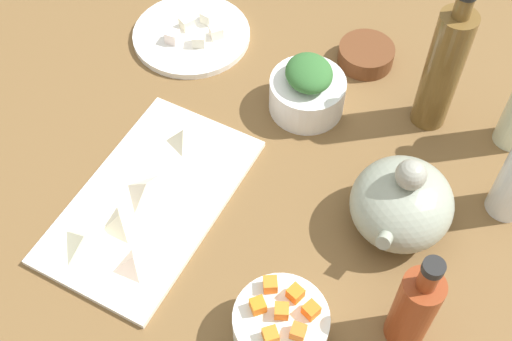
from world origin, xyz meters
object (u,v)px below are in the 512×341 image
bowl_carrots (281,327)px  bowl_small_side (366,55)px  plate_tofu (192,35)px  bottle_3 (443,69)px  cutting_board (151,200)px  bottle_2 (415,308)px  bowl_greens (308,95)px  teapot (402,203)px

bowl_carrots → bowl_small_side: 53.46cm
plate_tofu → bottle_3: 46.03cm
cutting_board → bowl_small_side: bearing=156.8°
bowl_carrots → bottle_3: size_ratio=0.47×
bowl_carrots → bottle_2: 17.15cm
bowl_small_side → bottle_2: bottle_2 is taller
bottle_3 → plate_tofu: bearing=-88.9°
cutting_board → bottle_3: bottle_3 is taller
bowl_greens → bowl_small_side: bowl_greens is taller
plate_tofu → bottle_3: bottle_3 is taller
plate_tofu → bowl_greens: (6.07, 25.85, 2.50)cm
bowl_small_side → bottle_3: bottle_3 is taller
teapot → bowl_small_side: bearing=-151.2°
plate_tofu → bowl_small_side: bowl_small_side is taller
bowl_carrots → teapot: 24.79cm
plate_tofu → bowl_small_side: bearing=105.3°
cutting_board → plate_tofu: size_ratio=1.64×
bottle_2 → teapot: bearing=-156.6°
bowl_small_side → teapot: (29.38, 16.16, 3.87)cm
cutting_board → plate_tofu: plate_tofu is taller
bottle_2 → cutting_board: bearing=-93.6°
teapot → bottle_2: bottle_2 is taller
cutting_board → bottle_3: bearing=137.2°
plate_tofu → cutting_board: bearing=20.2°
cutting_board → bottle_3: size_ratio=1.32×
bowl_greens → bottle_3: bottle_3 is taller
plate_tofu → teapot: size_ratio=1.27×
bowl_carrots → plate_tofu: bearing=-138.7°
bowl_greens → bowl_carrots: size_ratio=1.01×
bottle_3 → teapot: bearing=5.5°
cutting_board → bowl_small_side: bowl_small_side is taller
bowl_small_side → bottle_2: (44.87, 22.85, 6.02)cm
teapot → bottle_2: size_ratio=0.89×
plate_tofu → bottle_2: size_ratio=1.12×
bottle_2 → plate_tofu: bearing=-124.3°
bowl_carrots → bottle_2: bottle_2 is taller
bottle_3 → bowl_greens: bearing=-69.9°
plate_tofu → teapot: 51.55cm
bowl_greens → bowl_small_side: bearing=161.6°
plate_tofu → bowl_greens: bearing=76.8°
bowl_greens → bowl_carrots: bearing=19.0°
bowl_greens → teapot: (14.93, 20.97, 2.46)cm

